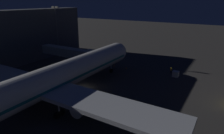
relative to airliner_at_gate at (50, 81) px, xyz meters
name	(u,v)px	position (x,y,z in m)	size (l,w,h in m)	color
ground_plane	(83,88)	(0.00, -9.55, -5.30)	(320.00, 320.00, 0.00)	#383533
airliner_at_gate	(50,81)	(0.00, 0.00, 0.00)	(52.93, 58.18, 17.27)	silver
jet_bridge	(72,53)	(10.76, -18.36, 0.11)	(19.75, 3.40, 6.94)	#9E9E99
apron_floodlight_mast	(57,29)	(25.50, -27.15, 5.24)	(2.90, 0.50, 18.19)	#59595E
baggage_container_mid_row	(176,74)	(-17.02, -28.99, -4.50)	(1.62, 1.55, 1.60)	#B7BABF
ground_crew_near_nose_gear	(171,70)	(-15.18, -31.16, -4.29)	(0.40, 0.40, 1.83)	black
traffic_cone_nose_port	(126,68)	(-2.20, -28.19, -5.03)	(0.36, 0.36, 0.55)	orange
traffic_cone_nose_starboard	(114,65)	(2.20, -28.19, -5.03)	(0.36, 0.36, 0.55)	orange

